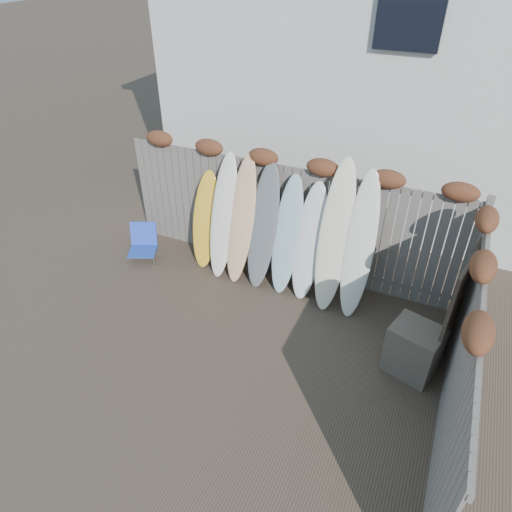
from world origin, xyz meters
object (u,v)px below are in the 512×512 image
at_px(beach_chair, 143,243).
at_px(surfboard_0, 206,220).
at_px(wooden_crate, 413,350).
at_px(lattice_panel, 455,310).

relative_size(beach_chair, surfboard_0, 0.38).
xyz_separation_m(beach_chair, wooden_crate, (5.05, -0.77, 0.08)).
bearing_deg(lattice_panel, surfboard_0, -178.64).
bearing_deg(lattice_panel, wooden_crate, -119.21).
bearing_deg(beach_chair, surfboard_0, 18.79).
distance_m(beach_chair, wooden_crate, 5.10).
bearing_deg(beach_chair, lattice_panel, -3.28).
bearing_deg(lattice_panel, beach_chair, -172.52).
height_order(wooden_crate, surfboard_0, surfboard_0).
relative_size(wooden_crate, lattice_panel, 0.43).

